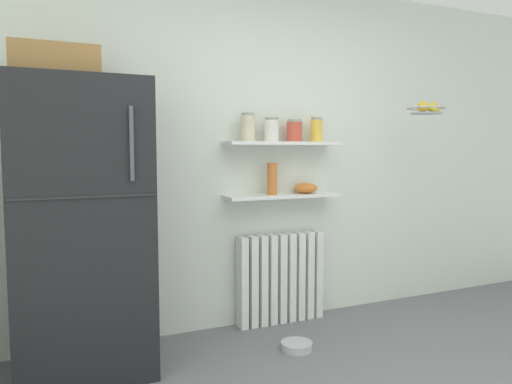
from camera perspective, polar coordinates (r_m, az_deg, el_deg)
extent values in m
cube|color=silver|center=(3.69, 0.00, 4.54)|extent=(7.04, 0.10, 2.60)
cube|color=black|center=(3.03, -20.03, -4.09)|extent=(0.76, 0.67, 1.73)
cube|color=#262628|center=(2.66, -19.66, -0.57)|extent=(0.75, 0.01, 0.01)
cylinder|color=#4C4C51|center=(2.67, -14.56, 5.59)|extent=(0.02, 0.02, 0.40)
cube|color=olive|center=(3.02, -22.81, 13.85)|extent=(0.46, 0.47, 0.16)
cube|color=white|center=(3.64, -1.64, -10.71)|extent=(0.06, 0.12, 0.69)
cube|color=white|center=(3.67, -0.46, -10.58)|extent=(0.06, 0.12, 0.69)
cube|color=white|center=(3.70, 0.70, -10.44)|extent=(0.06, 0.12, 0.69)
cube|color=white|center=(3.73, 1.83, -10.30)|extent=(0.06, 0.12, 0.69)
cube|color=white|center=(3.77, 2.95, -10.16)|extent=(0.06, 0.12, 0.69)
cube|color=white|center=(3.80, 4.04, -10.02)|extent=(0.06, 0.12, 0.69)
cube|color=white|center=(3.84, 5.11, -9.88)|extent=(0.06, 0.12, 0.69)
cube|color=white|center=(3.88, 6.16, -9.74)|extent=(0.06, 0.12, 0.69)
cube|color=white|center=(3.92, 7.18, -9.60)|extent=(0.06, 0.12, 0.69)
cube|color=white|center=(3.63, 3.21, -0.46)|extent=(0.91, 0.22, 0.02)
cube|color=white|center=(3.61, 3.24, 5.80)|extent=(0.91, 0.22, 0.02)
cylinder|color=beige|center=(3.49, -1.00, 7.55)|extent=(0.10, 0.10, 0.18)
cylinder|color=gray|center=(3.50, -1.00, 9.21)|extent=(0.10, 0.10, 0.02)
cylinder|color=silver|center=(3.57, 1.86, 7.27)|extent=(0.11, 0.11, 0.16)
cylinder|color=gray|center=(3.57, 1.87, 8.68)|extent=(0.10, 0.10, 0.02)
cylinder|color=#C64C38|center=(3.66, 4.59, 7.12)|extent=(0.12, 0.12, 0.15)
cylinder|color=gray|center=(3.66, 4.60, 8.41)|extent=(0.11, 0.11, 0.02)
cylinder|color=yellow|center=(3.75, 7.19, 7.21)|extent=(0.09, 0.09, 0.17)
cylinder|color=gray|center=(3.76, 7.20, 8.64)|extent=(0.09, 0.09, 0.02)
cylinder|color=#CC7033|center=(3.57, 1.93, 1.58)|extent=(0.08, 0.08, 0.24)
ellipsoid|color=orange|center=(3.72, 5.95, 0.47)|extent=(0.18, 0.18, 0.08)
cylinder|color=#B7B7BC|center=(3.37, 4.85, -17.76)|extent=(0.21, 0.21, 0.05)
torus|color=#B2B2B7|center=(4.01, 19.57, 9.38)|extent=(0.29, 0.29, 0.01)
cylinder|color=#A8A8AD|center=(4.00, 19.56, 8.81)|extent=(0.23, 0.23, 0.01)
sphere|color=gold|center=(4.06, 20.27, 9.40)|extent=(0.08, 0.08, 0.08)
sphere|color=gold|center=(3.97, 19.20, 9.54)|extent=(0.08, 0.08, 0.08)
ellipsoid|color=yellow|center=(4.01, 20.21, 9.28)|extent=(0.18, 0.06, 0.09)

